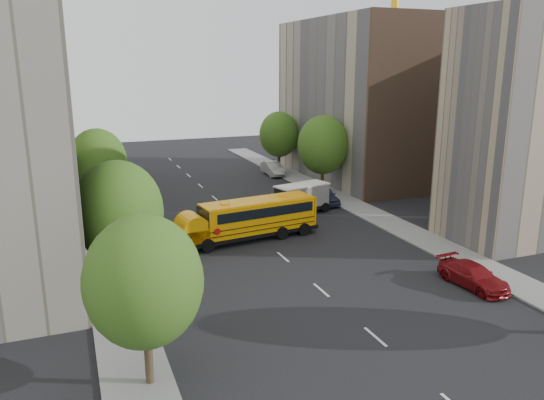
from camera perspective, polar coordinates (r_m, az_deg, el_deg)
ground at (r=39.00m, az=0.06°, el=-5.19°), size 120.00×120.00×0.00m
sidewalk_left at (r=41.37m, az=-17.63°, el=-4.64°), size 3.00×80.00×0.12m
sidewalk_right at (r=48.23m, az=10.69°, el=-1.51°), size 3.00×80.00×0.12m
lane_markings at (r=48.01m, az=-4.28°, el=-1.43°), size 0.15×64.00×0.01m
building_left_redbrick at (r=62.74m, az=-25.58°, el=7.00°), size 10.00×15.00×13.00m
building_right_near at (r=43.45m, az=25.33°, el=6.99°), size 10.00×7.00×17.00m
building_right_far at (r=62.77m, az=8.92°, el=10.52°), size 10.00×22.00×18.00m
building_right_sidewall at (r=53.55m, az=14.87°, el=9.57°), size 10.10×0.30×18.00m
street_tree_0 at (r=22.04m, az=-13.62°, el=-8.56°), size 4.80×4.80×7.41m
street_tree_1 at (r=31.38m, az=-16.21°, el=-1.20°), size 5.12×5.12×7.90m
street_tree_2 at (r=48.98m, az=-18.23°, el=3.99°), size 4.99×4.99×7.71m
street_tree_4 at (r=54.61m, az=5.51°, el=5.92°), size 5.25×5.25×8.10m
street_tree_5 at (r=65.50m, az=0.76°, el=7.07°), size 4.86×4.86×7.51m
school_bus at (r=40.41m, az=-2.61°, el=-1.90°), size 11.29×3.96×3.12m
safari_truck at (r=47.46m, az=2.83°, el=0.15°), size 6.52×3.63×2.65m
parked_car_0 at (r=31.08m, az=-11.18°, el=-9.49°), size 1.87×3.87×1.27m
parked_car_1 at (r=43.09m, az=-14.30°, el=-2.66°), size 2.01×4.76×1.53m
parked_car_2 at (r=54.08m, az=-16.25°, el=0.54°), size 2.63×4.89×1.31m
parked_car_3 at (r=34.52m, az=20.84°, el=-7.61°), size 2.32×4.94×1.39m
parked_car_4 at (r=51.36m, az=5.64°, el=0.50°), size 2.30×4.82×1.59m
parked_car_5 at (r=64.24m, az=0.09°, el=3.40°), size 1.84×4.90×1.60m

